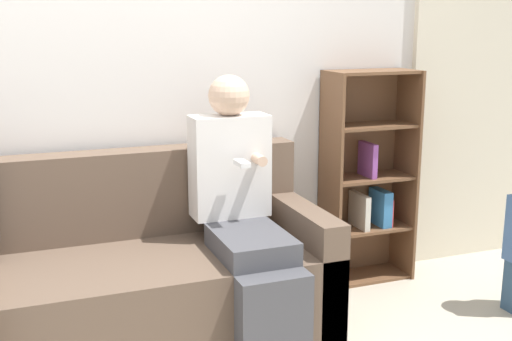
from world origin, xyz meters
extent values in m
cube|color=silver|center=(0.00, 0.96, 1.27)|extent=(10.00, 0.06, 2.55)
cube|color=beige|center=(2.26, 0.91, 1.09)|extent=(0.84, 0.04, 2.18)
cube|color=brown|center=(-0.14, 0.39, 0.22)|extent=(2.19, 0.66, 0.44)
cube|color=brown|center=(-0.14, 0.80, 0.45)|extent=(2.19, 0.18, 0.90)
cube|color=brown|center=(0.88, 0.39, 0.31)|extent=(0.14, 0.66, 0.61)
cube|color=#47474C|center=(0.54, 0.00, 0.22)|extent=(0.34, 0.12, 0.44)
cube|color=#47474C|center=(0.54, 0.29, 0.50)|extent=(0.34, 0.46, 0.11)
cube|color=white|center=(0.54, 0.61, 0.82)|extent=(0.40, 0.18, 0.53)
sphere|color=beige|center=(0.54, 0.61, 1.18)|extent=(0.21, 0.21, 0.21)
cylinder|color=beige|center=(0.65, 0.47, 0.87)|extent=(0.05, 0.10, 0.05)
cube|color=white|center=(0.54, 0.42, 0.87)|extent=(0.05, 0.12, 0.02)
cube|color=brown|center=(1.21, 0.78, 0.64)|extent=(0.02, 0.28, 1.27)
cube|color=brown|center=(1.73, 0.78, 0.64)|extent=(0.02, 0.28, 1.27)
cube|color=brown|center=(1.47, 0.91, 0.64)|extent=(0.53, 0.02, 1.27)
cube|color=brown|center=(1.47, 0.78, 0.01)|extent=(0.50, 0.24, 0.02)
cube|color=brown|center=(1.47, 0.78, 0.32)|extent=(0.50, 0.24, 0.02)
cube|color=brown|center=(1.47, 0.78, 0.64)|extent=(0.50, 0.24, 0.02)
cube|color=brown|center=(1.47, 0.78, 0.95)|extent=(0.50, 0.24, 0.02)
cube|color=brown|center=(1.47, 0.78, 1.26)|extent=(0.50, 0.24, 0.02)
cube|color=beige|center=(1.42, 0.78, 0.44)|extent=(0.04, 0.21, 0.21)
cube|color=#934CA3|center=(1.46, 0.78, 0.75)|extent=(0.03, 0.17, 0.20)
cube|color=#C63838|center=(1.58, 0.78, 0.42)|extent=(0.04, 0.18, 0.17)
cube|color=teal|center=(1.56, 0.78, 0.44)|extent=(0.06, 0.18, 0.22)
camera|label=1|loc=(-0.49, -2.45, 1.54)|focal=45.00mm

